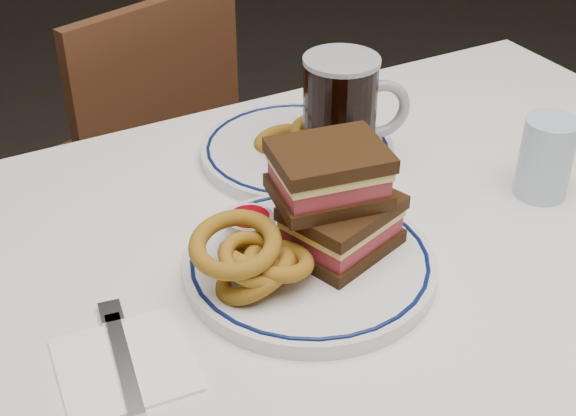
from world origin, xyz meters
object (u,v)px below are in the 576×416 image
chair_far (136,164)px  far_plate (297,151)px  main_plate (310,264)px  beer_mug (342,115)px  reuben_sandwich (335,200)px

chair_far → far_plate: size_ratio=3.06×
far_plate → main_plate: bearing=-116.0°
far_plate → beer_mug: bearing=-59.4°
reuben_sandwich → beer_mug: bearing=56.1°
reuben_sandwich → beer_mug: (0.11, 0.17, 0.00)m
chair_far → beer_mug: size_ratio=5.01×
far_plate → chair_far: bearing=96.3°
chair_far → main_plate: (-0.05, -0.82, 0.31)m
reuben_sandwich → beer_mug: beer_mug is taller
chair_far → beer_mug: beer_mug is taller
main_plate → chair_far: bearing=86.5°
beer_mug → far_plate: bearing=120.6°
reuben_sandwich → chair_far: bearing=89.1°
main_plate → beer_mug: beer_mug is taller
reuben_sandwich → beer_mug: 0.20m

